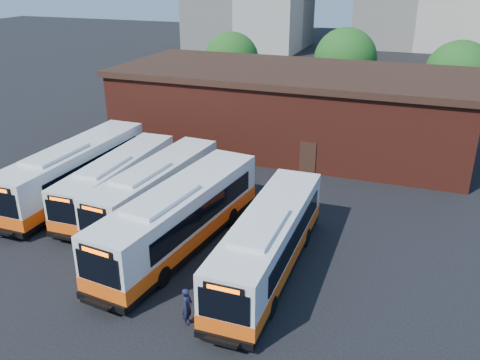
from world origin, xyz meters
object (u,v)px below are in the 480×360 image
at_px(bus_farwest, 75,173).
at_px(bus_east, 269,245).
at_px(bus_west, 118,182).
at_px(bus_midwest, 156,190).
at_px(bus_mideast, 180,219).
at_px(transit_worker, 187,306).

relative_size(bus_farwest, bus_east, 1.07).
distance_m(bus_farwest, bus_west, 3.26).
bearing_deg(bus_farwest, bus_midwest, -2.63).
bearing_deg(bus_west, bus_east, -22.05).
relative_size(bus_midwest, bus_mideast, 0.90).
distance_m(bus_west, bus_mideast, 7.18).
bearing_deg(bus_east, bus_mideast, 171.68).
xyz_separation_m(bus_east, transit_worker, (-1.98, -5.01, -0.66)).
xyz_separation_m(bus_farwest, bus_west, (3.26, 0.00, -0.20)).
height_order(bus_midwest, transit_worker, bus_midwest).
distance_m(bus_east, transit_worker, 5.43).
xyz_separation_m(bus_farwest, bus_midwest, (6.20, -0.33, -0.15)).
bearing_deg(transit_worker, bus_mideast, 21.54).
distance_m(bus_farwest, transit_worker, 15.73).
bearing_deg(bus_west, bus_mideast, -31.34).
distance_m(bus_midwest, bus_mideast, 4.62).
distance_m(bus_west, bus_east, 12.16).
bearing_deg(bus_midwest, transit_worker, -50.39).
height_order(bus_west, bus_east, bus_east).
relative_size(bus_west, bus_east, 0.94).
height_order(bus_west, transit_worker, bus_west).
xyz_separation_m(bus_farwest, bus_east, (14.63, -4.30, -0.10)).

